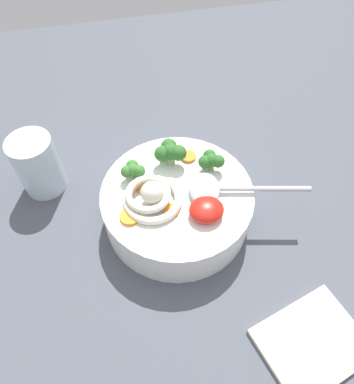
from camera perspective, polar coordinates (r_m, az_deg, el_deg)
The scene contains 14 objects.
table_slab at distance 56.13cm, azimuth -1.46°, elevation -8.44°, with size 132.45×132.45×3.40cm, color #474C56.
soup_bowl at distance 53.96cm, azimuth 0.00°, elevation -1.99°, with size 22.05×22.05×6.50cm.
noodle_pile at distance 49.66cm, azimuth -4.09°, elevation -0.70°, with size 9.13×8.95×3.67cm.
soup_spoon at distance 51.03cm, azimuth 5.90°, elevation 0.52°, with size 17.53×7.13×1.60cm.
chili_sauce_dollop at distance 48.52cm, azimuth 4.69°, elevation -2.81°, with size 4.79×4.31×2.15cm, color red.
broccoli_floret_near_spoon at distance 53.29cm, azimuth -1.11°, elevation 6.44°, with size 4.73×4.07×3.74cm.
broccoli_floret_beside_noodles at distance 52.09cm, azimuth -7.00°, elevation 3.52°, with size 3.54×3.05×2.80cm.
broccoli_floret_beside_chili at distance 52.95cm, azimuth 5.40°, elevation 5.07°, with size 3.86×3.32×3.05cm.
carrot_slice_front at distance 55.48cm, azimuth 1.82°, elevation 5.65°, with size 2.37×2.37×0.49cm, color orange.
carrot_slice_extra_a at distance 49.15cm, azimuth -7.44°, elevation -3.86°, with size 2.76×2.76×0.52cm, color orange.
carrot_slice_far at distance 51.68cm, azimuth -4.97°, elevation 0.51°, with size 2.28×2.28×0.44cm, color orange.
carrot_slice_right at distance 49.31cm, azimuth -0.83°, elevation -2.96°, with size 2.16×2.16×0.43cm, color orange.
drinking_glass at distance 60.61cm, azimuth -21.18°, elevation 4.04°, with size 6.79×6.79×10.14cm, color silver.
folded_napkin at distance 51.62cm, azimuth 20.60°, elevation -21.39°, with size 12.72×10.07×0.80cm, color beige.
Camera 1 is at (4.42, 26.21, 51.14)cm, focal length 33.70 mm.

